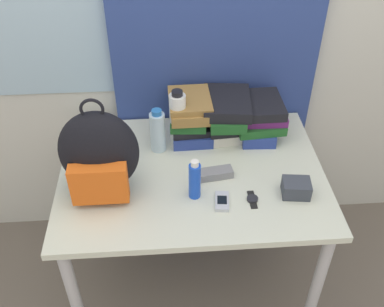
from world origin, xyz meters
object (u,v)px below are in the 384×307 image
(book_stack_right, at_px, (258,116))
(water_bottle, at_px, (158,131))
(sports_bottle, at_px, (178,120))
(sunglasses_case, at_px, (215,174))
(backpack, at_px, (99,155))
(wristwatch, at_px, (252,199))
(sunscreen_bottle, at_px, (195,180))
(book_stack_center, at_px, (226,115))
(camera_pouch, at_px, (296,188))
(book_stack_left, at_px, (191,117))
(cell_phone, at_px, (222,201))

(book_stack_right, distance_m, water_bottle, 0.48)
(sports_bottle, distance_m, sunglasses_case, 0.30)
(book_stack_right, bearing_deg, backpack, -154.10)
(book_stack_right, height_order, wristwatch, book_stack_right)
(sunscreen_bottle, bearing_deg, book_stack_right, 51.26)
(backpack, bearing_deg, book_stack_center, 31.78)
(book_stack_center, bearing_deg, book_stack_right, 1.19)
(sunglasses_case, bearing_deg, sunscreen_bottle, -130.94)
(book_stack_center, distance_m, camera_pouch, 0.49)
(book_stack_left, height_order, cell_phone, book_stack_left)
(backpack, height_order, cell_phone, backpack)
(cell_phone, bearing_deg, wristwatch, 3.20)
(sports_bottle, height_order, cell_phone, sports_bottle)
(book_stack_right, xyz_separation_m, water_bottle, (-0.47, -0.10, 0.01))
(water_bottle, bearing_deg, cell_phone, -55.81)
(backpack, relative_size, cell_phone, 3.94)
(backpack, distance_m, cell_phone, 0.52)
(backpack, height_order, water_bottle, backpack)
(sunglasses_case, xyz_separation_m, camera_pouch, (0.32, -0.13, 0.02))
(book_stack_left, distance_m, water_bottle, 0.18)
(book_stack_left, bearing_deg, backpack, -138.56)
(water_bottle, relative_size, cell_phone, 1.95)
(sports_bottle, xyz_separation_m, wristwatch, (0.28, -0.39, -0.13))
(water_bottle, bearing_deg, book_stack_center, 16.38)
(backpack, bearing_deg, sunglasses_case, 4.48)
(sports_bottle, distance_m, wristwatch, 0.49)
(cell_phone, distance_m, wristwatch, 0.12)
(book_stack_left, xyz_separation_m, sunscreen_bottle, (-0.01, -0.41, -0.02))
(sports_bottle, height_order, wristwatch, sports_bottle)
(book_stack_left, relative_size, sports_bottle, 0.88)
(book_stack_right, xyz_separation_m, wristwatch, (-0.10, -0.45, -0.09))
(backpack, height_order, sunscreen_bottle, backpack)
(water_bottle, distance_m, wristwatch, 0.52)
(water_bottle, bearing_deg, camera_pouch, -31.29)
(water_bottle, bearing_deg, book_stack_right, 11.49)
(water_bottle, height_order, camera_pouch, water_bottle)
(book_stack_left, height_order, water_bottle, water_bottle)
(book_stack_left, bearing_deg, book_stack_right, 0.72)
(backpack, height_order, wristwatch, backpack)
(sports_bottle, xyz_separation_m, cell_phone, (0.16, -0.39, -0.13))
(cell_phone, distance_m, sunglasses_case, 0.16)
(backpack, distance_m, book_stack_center, 0.64)
(book_stack_right, relative_size, cell_phone, 2.61)
(sports_bottle, bearing_deg, wristwatch, -54.09)
(sunscreen_bottle, xyz_separation_m, wristwatch, (0.23, -0.04, -0.08))
(sports_bottle, relative_size, cell_phone, 2.63)
(wristwatch, bearing_deg, book_stack_left, 115.91)
(camera_pouch, height_order, wristwatch, camera_pouch)
(water_bottle, height_order, sunglasses_case, water_bottle)
(book_stack_left, xyz_separation_m, camera_pouch, (0.40, -0.43, -0.07))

